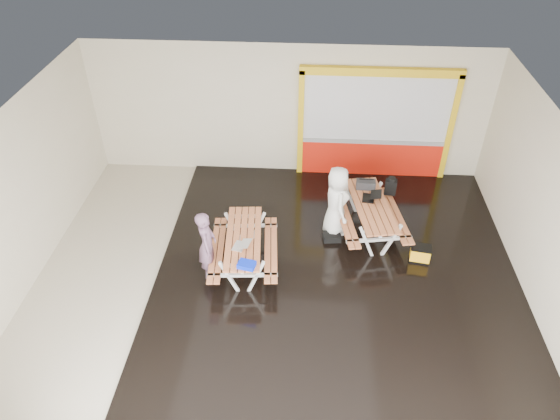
# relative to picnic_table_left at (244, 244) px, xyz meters

# --- Properties ---
(room) EXTENTS (10.02, 8.02, 3.52)m
(room) POSITION_rel_picnic_table_left_xyz_m (0.71, -0.19, 1.13)
(room) COLOR beige
(room) RESTS_ON ground
(deck) EXTENTS (7.50, 7.98, 0.05)m
(deck) POSITION_rel_picnic_table_left_xyz_m (1.96, -0.19, -0.60)
(deck) COLOR black
(deck) RESTS_ON room
(kiosk) EXTENTS (3.88, 0.16, 3.00)m
(kiosk) POSITION_rel_picnic_table_left_xyz_m (2.91, 3.74, 0.82)
(kiosk) COLOR red
(kiosk) RESTS_ON room
(picnic_table_left) EXTENTS (1.53, 2.13, 0.81)m
(picnic_table_left) POSITION_rel_picnic_table_left_xyz_m (0.00, 0.00, 0.00)
(picnic_table_left) COLOR #D77B4A
(picnic_table_left) RESTS_ON deck
(picnic_table_right) EXTENTS (1.76, 2.31, 0.84)m
(picnic_table_right) POSITION_rel_picnic_table_left_xyz_m (2.71, 1.26, 0.02)
(picnic_table_right) COLOR #D77B4A
(picnic_table_right) RESTS_ON deck
(person_left) EXTENTS (0.44, 0.61, 1.56)m
(person_left) POSITION_rel_picnic_table_left_xyz_m (-0.69, -0.34, 0.23)
(person_left) COLOR #6E4E67
(person_left) RESTS_ON deck
(person_right) EXTENTS (0.73, 0.95, 1.73)m
(person_right) POSITION_rel_picnic_table_left_xyz_m (1.92, 1.25, 0.25)
(person_right) COLOR white
(person_right) RESTS_ON deck
(laptop_left) EXTENTS (0.41, 0.38, 0.15)m
(laptop_left) POSITION_rel_picnic_table_left_xyz_m (-0.00, -0.32, 0.24)
(laptop_left) COLOR silver
(laptop_left) RESTS_ON picnic_table_left
(laptop_right) EXTENTS (0.46, 0.41, 0.17)m
(laptop_right) POSITION_rel_picnic_table_left_xyz_m (2.70, 1.47, 0.27)
(laptop_right) COLOR black
(laptop_right) RESTS_ON picnic_table_right
(blue_pouch) EXTENTS (0.37, 0.30, 0.10)m
(blue_pouch) POSITION_rel_picnic_table_left_xyz_m (0.17, -0.87, 0.24)
(blue_pouch) COLOR #0723DF
(blue_pouch) RESTS_ON picnic_table_left
(toolbox) EXTENTS (0.45, 0.23, 0.25)m
(toolbox) POSITION_rel_picnic_table_left_xyz_m (2.61, 1.89, 0.31)
(toolbox) COLOR black
(toolbox) RESTS_ON picnic_table_right
(backpack) EXTENTS (0.29, 0.21, 0.45)m
(backpack) POSITION_rel_picnic_table_left_xyz_m (3.22, 2.11, 0.15)
(backpack) COLOR black
(backpack) RESTS_ON picnic_table_right
(dark_case) EXTENTS (0.42, 0.34, 0.15)m
(dark_case) POSITION_rel_picnic_table_left_xyz_m (1.87, 0.93, -0.50)
(dark_case) COLOR black
(dark_case) RESTS_ON deck
(fluke_bag) EXTENTS (0.47, 0.35, 0.37)m
(fluke_bag) POSITION_rel_picnic_table_left_xyz_m (3.73, 0.36, -0.39)
(fluke_bag) COLOR black
(fluke_bag) RESTS_ON deck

